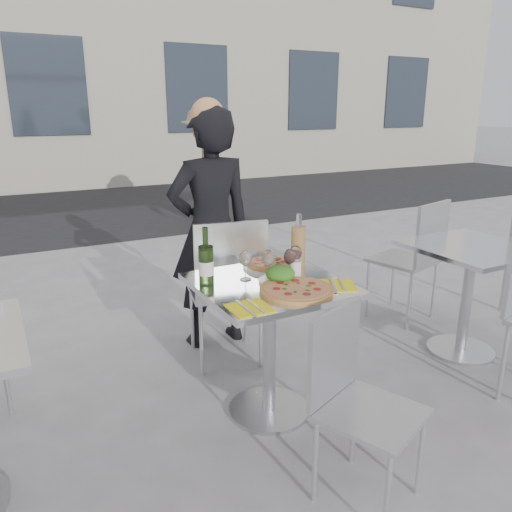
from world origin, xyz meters
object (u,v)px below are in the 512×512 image
woman_diner (211,231)px  sugar_shaker (295,268)px  wineglass_white_b (268,259)px  wineglass_red_a (290,258)px  napkin_right (337,285)px  chair_far (228,281)px  napkin_left (250,308)px  side_chair_rfar (416,252)px  pizza_far (270,265)px  pedestrian_b (205,169)px  chair_near (354,390)px  salad_plate (280,275)px  wineglass_white_a (245,259)px  pizza_near (297,290)px  wine_bottle (206,263)px  main_table (270,321)px  wineglass_red_b (296,254)px  side_table_right (469,277)px  carafe (298,244)px

woman_diner → sugar_shaker: size_ratio=15.07×
wineglass_white_b → wineglass_red_a: (0.11, -0.04, 0.00)m
napkin_right → woman_diner: bearing=127.3°
chair_far → napkin_left: bearing=83.9°
side_chair_rfar → woman_diner: woman_diner is taller
pizza_far → pedestrian_b: bearing=72.4°
chair_far → chair_near: bearing=101.9°
side_chair_rfar → salad_plate: 1.65m
sugar_shaker → wineglass_white_a: 0.26m
pizza_near → wine_bottle: wine_bottle is taller
main_table → pizza_near: pizza_near is taller
sugar_shaker → wineglass_red_b: size_ratio=0.68×
main_table → wine_bottle: (-0.30, 0.11, 0.32)m
wineglass_white_a → wineglass_white_b: same height
woman_diner → wineglass_red_b: 0.90m
side_table_right → wineglass_red_b: wineglass_red_b is taller
side_chair_rfar → sugar_shaker: bearing=5.7°
side_chair_rfar → pedestrian_b: pedestrian_b is taller
pizza_far → wine_bottle: wine_bottle is taller
pedestrian_b → carafe: pedestrian_b is taller
side_table_right → sugar_shaker: sugar_shaker is taller
chair_near → pedestrian_b: 5.14m
pizza_far → napkin_left: pizza_far is taller
sugar_shaker → wineglass_red_b: (0.03, 0.05, 0.06)m
side_table_right → carafe: bearing=171.2°
sugar_shaker → wineglass_white_a: (-0.24, 0.09, 0.06)m
chair_near → side_chair_rfar: size_ratio=0.86×
side_table_right → pizza_far: pizza_far is taller
side_table_right → napkin_left: napkin_left is taller
salad_plate → carafe: size_ratio=0.76×
carafe → wineglass_white_a: carafe is taller
pedestrian_b → wineglass_white_b: (-1.39, -4.22, 0.05)m
pizza_near → wine_bottle: 0.46m
chair_near → wineglass_white_a: 0.85m
carafe → napkin_left: size_ratio=1.45×
pizza_near → napkin_right: pizza_near is taller
chair_far → pizza_near: 0.78m
side_table_right → wineglass_white_a: size_ratio=4.76×
chair_far → wineglass_white_b: bearing=100.9°
wine_bottle → wineglass_white_a: size_ratio=1.87×
wineglass_red_b → chair_far: bearing=106.3°
sugar_shaker → napkin_right: (0.12, -0.20, -0.05)m
wineglass_red_b → napkin_left: size_ratio=0.79×
side_table_right → pedestrian_b: (-0.09, 4.27, 0.27)m
chair_near → napkin_right: (0.25, 0.47, 0.27)m
side_table_right → wineglass_red_a: wineglass_red_a is taller
carafe → wineglass_red_a: bearing=-132.7°
pizza_far → napkin_right: pizza_far is taller
wineglass_red_b → side_chair_rfar: bearing=19.7°
wineglass_white_b → wineglass_red_b: bearing=0.3°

